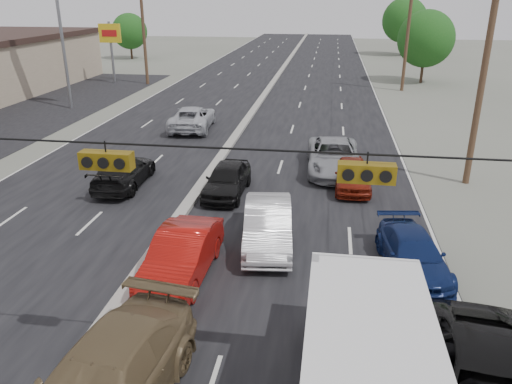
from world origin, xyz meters
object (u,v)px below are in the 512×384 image
box_truck (363,364)px  queue_car_d (413,254)px  tree_right_mid (426,39)px  oncoming_far (192,118)px  utility_pole_left_c (144,31)px  pole_sign_far (110,38)px  queue_car_a (227,180)px  queue_car_b (268,225)px  utility_pole_right_c (408,34)px  utility_pole_right_b (483,76)px  oncoming_near (124,172)px  red_sedan (182,256)px  tree_left_far (130,31)px  queue_car_e (352,175)px  tree_right_far (405,20)px  queue_car_c (334,157)px

box_truck → queue_car_d: box_truck is taller
tree_right_mid → oncoming_far: (-18.24, -21.92, -3.57)m
utility_pole_left_c → tree_right_mid: (27.50, 5.00, -0.77)m
pole_sign_far → queue_car_a: (17.40, -28.14, -3.69)m
utility_pole_left_c → pole_sign_far: bearing=-180.0°
queue_car_b → oncoming_far: queue_car_b is taller
queue_car_b → queue_car_a: bearing=111.4°
utility_pole_right_c → utility_pole_right_b: bearing=-90.0°
queue_car_b → oncoming_near: (-7.46, 4.96, -0.09)m
pole_sign_far → oncoming_far: (12.76, -16.92, -3.64)m
red_sedan → oncoming_far: red_sedan is taller
utility_pole_left_c → pole_sign_far: size_ratio=1.67×
tree_left_far → box_truck: bearing=-64.7°
utility_pole_right_b → tree_right_mid: size_ratio=1.40×
queue_car_e → box_truck: bearing=-92.6°
tree_right_far → oncoming_near: size_ratio=1.71×
utility_pole_right_b → queue_car_b: (-8.68, -7.74, -4.33)m
tree_left_far → oncoming_near: tree_left_far is taller
pole_sign_far → oncoming_far: bearing=-53.0°
utility_pole_right_c → box_truck: utility_pole_right_c is taller
red_sedan → oncoming_near: 9.09m
pole_sign_far → tree_right_far: bearing=43.2°
pole_sign_far → queue_car_a: bearing=-58.3°
tree_right_mid → red_sedan: tree_right_mid is taller
queue_car_a → queue_car_c: queue_car_c is taller
utility_pole_right_c → queue_car_b: utility_pole_right_c is taller
queue_car_a → oncoming_near: 5.05m
queue_car_c → tree_left_far: bearing=119.4°
queue_car_d → queue_car_e: 7.55m
utility_pole_left_c → oncoming_near: 29.50m
utility_pole_left_c → utility_pole_right_c: same height
utility_pole_right_c → tree_right_far: utility_pole_right_c is taller
box_truck → queue_car_c: (-0.54, 16.34, -0.86)m
queue_car_c → queue_car_a: bearing=-144.1°
utility_pole_left_c → queue_car_a: bearing=-63.7°
queue_car_b → utility_pole_left_c: bearing=110.1°
utility_pole_right_b → tree_right_mid: 30.11m
tree_right_far → oncoming_far: tree_right_far is taller
pole_sign_far → queue_car_a: 33.29m
red_sedan → queue_car_e: bearing=59.1°
pole_sign_far → box_truck: size_ratio=0.94×
tree_right_far → queue_car_e: (-9.00, -56.57, -4.27)m
utility_pole_left_c → box_truck: (19.20, -40.64, -3.46)m
queue_car_b → queue_car_d: 5.03m
queue_car_b → pole_sign_far: bearing=114.8°
tree_left_far → box_truck: (28.70, -60.64, -2.07)m
queue_car_a → oncoming_near: (-5.03, 0.36, -0.02)m
utility_pole_right_b → queue_car_e: bearing=-164.1°
utility_pole_left_c → queue_car_e: (19.50, -26.57, -4.43)m
red_sedan → queue_car_b: queue_car_b is taller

